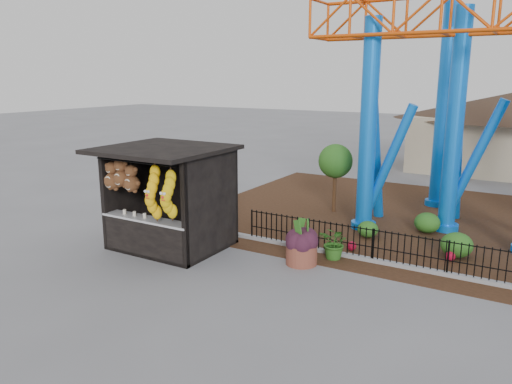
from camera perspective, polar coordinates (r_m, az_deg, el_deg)
The scene contains 10 objects.
ground at distance 13.23m, azimuth -2.79°, elevation -9.83°, with size 120.00×120.00×0.00m, color slate.
mulch_bed at distance 19.05m, azimuth 21.24°, elevation -3.46°, with size 18.00×12.00×0.02m, color #331E11.
curb at distance 14.36m, azimuth 17.77°, elevation -8.32°, with size 18.00×0.18×0.12m, color gray.
prize_booth at distance 15.15m, azimuth -10.54°, elevation -0.86°, with size 3.50×3.40×3.12m.
picket_fence at distance 14.06m, azimuth 21.49°, elevation -7.17°, with size 12.20×0.06×1.00m, color black, non-canonical shape.
roller_coaster at distance 18.48m, azimuth 26.62°, elevation 15.79°, with size 11.00×6.37×10.82m.
terracotta_planter at distance 14.12m, azimuth 5.22°, elevation -7.10°, with size 0.87×0.87×0.58m, color brown.
planter_foliage at distance 13.92m, azimuth 5.27°, elevation -4.75°, with size 0.70×0.70×0.64m, color #301321.
potted_plant at distance 14.54m, azimuth 9.06°, elevation -5.77°, with size 0.88×0.76×0.98m, color #1F5418.
landscaping at distance 16.38m, azimuth 21.65°, elevation -4.98°, with size 8.25×3.55×0.73m.
Camera 1 is at (6.76, -10.13, 5.16)m, focal length 35.00 mm.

